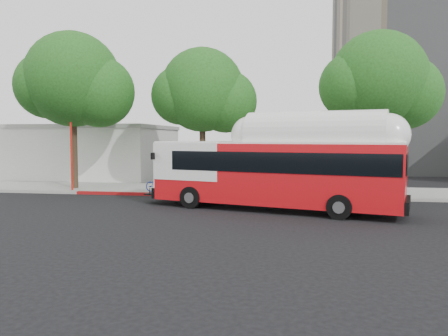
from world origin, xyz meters
name	(u,v)px	position (x,y,z in m)	size (l,w,h in m)	color
ground	(197,208)	(0.00, 0.00, 0.00)	(120.00, 120.00, 0.00)	black
sidewalk	(220,190)	(0.00, 6.50, 0.07)	(60.00, 5.00, 0.15)	gray
curb_strip	(213,195)	(0.00, 3.90, 0.07)	(60.00, 0.30, 0.15)	gray
red_curb_segment	(160,194)	(-3.00, 3.90, 0.08)	(10.00, 0.32, 0.16)	maroon
street_tree_left	(81,83)	(-8.53, 5.56, 6.60)	(6.67, 5.80, 9.74)	#2D2116
street_tree_mid	(209,94)	(-0.59, 6.06, 5.91)	(5.75, 5.00, 8.62)	#2D2116
street_tree_right	(386,84)	(9.44, 5.86, 6.26)	(6.21, 5.40, 9.18)	#2D2116
low_commercial_bldg	(69,151)	(-14.00, 14.00, 2.15)	(16.20, 10.20, 4.25)	silver
transit_bus	(275,174)	(3.59, -0.02, 1.66)	(12.13, 5.29, 3.55)	red
signal_pole	(71,154)	(-8.63, 4.44, 2.34)	(0.13, 0.43, 4.56)	red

